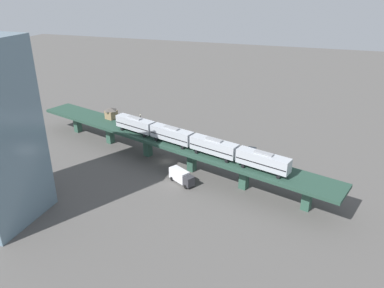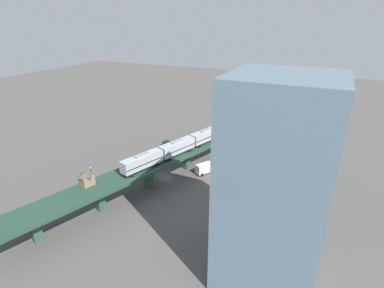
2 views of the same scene
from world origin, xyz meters
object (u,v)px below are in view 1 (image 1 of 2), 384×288
(subway_train, at_px, (192,140))
(street_car_red, at_px, (135,134))
(signal_hut, at_px, (111,113))
(street_car_white, at_px, (217,148))
(street_lamp, at_px, (141,123))
(delivery_truck, at_px, (182,176))
(street_car_blue, at_px, (251,151))

(subway_train, height_order, street_car_red, subway_train)
(signal_hut, relative_size, street_car_white, 0.86)
(signal_hut, bearing_deg, subway_train, -114.10)
(subway_train, xyz_separation_m, signal_hut, (13.37, 29.88, -0.74))
(subway_train, distance_m, street_lamp, 30.15)
(signal_hut, distance_m, street_car_red, 10.03)
(street_car_red, distance_m, delivery_truck, 32.30)
(subway_train, distance_m, signal_hut, 32.74)
(street_car_blue, bearing_deg, subway_train, 143.54)
(subway_train, xyz_separation_m, street_car_blue, (16.31, -12.05, -8.25))
(signal_hut, bearing_deg, street_car_white, -86.66)
(street_car_red, height_order, street_car_white, same)
(street_car_white, xyz_separation_m, delivery_truck, (-20.49, 3.18, 0.82))
(subway_train, distance_m, street_car_blue, 21.90)
(signal_hut, distance_m, delivery_truck, 35.11)
(delivery_truck, height_order, street_lamp, street_lamp)
(street_car_red, bearing_deg, street_lamp, -34.99)
(delivery_truck, bearing_deg, street_car_red, 46.49)
(street_car_white, relative_size, delivery_truck, 0.64)
(street_car_blue, distance_m, street_lamp, 35.32)
(street_car_red, relative_size, street_car_white, 1.00)
(signal_hut, bearing_deg, street_car_red, -57.11)
(signal_hut, height_order, delivery_truck, signal_hut)
(street_car_red, bearing_deg, street_car_blue, -91.05)
(signal_hut, xyz_separation_m, street_car_blue, (2.95, -41.93, -7.51))
(delivery_truck, bearing_deg, signal_hut, 57.31)
(signal_hut, bearing_deg, street_lamp, -51.70)
(street_car_red, height_order, delivery_truck, delivery_truck)
(street_car_blue, xyz_separation_m, street_lamp, (2.45, 35.10, 3.17))
(delivery_truck, bearing_deg, subway_train, -9.47)
(street_car_blue, relative_size, delivery_truck, 0.61)
(street_car_blue, height_order, street_lamp, street_lamp)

